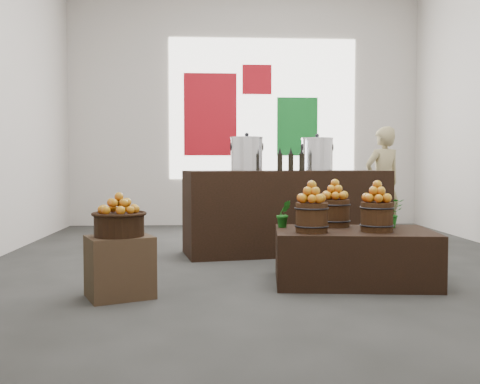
{
  "coord_description": "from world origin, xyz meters",
  "views": [
    {
      "loc": [
        -0.6,
        -5.73,
        1.05
      ],
      "look_at": [
        -0.31,
        -0.4,
        0.77
      ],
      "focal_mm": 40.0,
      "sensor_mm": 36.0,
      "label": 1
    }
  ],
  "objects": [
    {
      "name": "apples_in_basket",
      "position": [
        -1.32,
        -1.5,
        0.75
      ],
      "size": [
        0.3,
        0.3,
        0.16
      ],
      "primitive_type": null,
      "color": "#A60509",
      "rests_on": "wicker_basket"
    },
    {
      "name": "oil_cruets",
      "position": [
        0.34,
        0.31,
        1.11
      ],
      "size": [
        0.27,
        0.11,
        0.27
      ],
      "primitive_type": null,
      "rotation": [
        0.0,
        0.0,
        0.18
      ],
      "color": "black",
      "rests_on": "counter"
    },
    {
      "name": "herb_garnish_left",
      "position": [
        0.07,
        -0.88,
        0.6
      ],
      "size": [
        0.16,
        0.15,
        0.25
      ],
      "primitive_type": "imported",
      "rotation": [
        0.0,
        0.0,
        0.29
      ],
      "color": "#135C14",
      "rests_on": "display_table"
    },
    {
      "name": "deco_red_upper",
      "position": [
        0.2,
        3.47,
        2.5
      ],
      "size": [
        0.5,
        0.04,
        0.5
      ],
      "primitive_type": "cube",
      "color": "#B30D19",
      "rests_on": "back_wall"
    },
    {
      "name": "apples_in_bucket_front_right",
      "position": [
        0.83,
        -1.22,
        0.82
      ],
      "size": [
        0.2,
        0.2,
        0.18
      ],
      "primitive_type": null,
      "color": "#A60509",
      "rests_on": "apple_bucket_front_right"
    },
    {
      "name": "apple_bucket_front_left",
      "position": [
        0.26,
        -1.25,
        0.6
      ],
      "size": [
        0.27,
        0.27,
        0.25
      ],
      "primitive_type": "cylinder",
      "color": "#35210E",
      "rests_on": "display_table"
    },
    {
      "name": "apples_in_bucket_rear",
      "position": [
        0.55,
        -0.83,
        0.82
      ],
      "size": [
        0.2,
        0.2,
        0.18
      ],
      "primitive_type": null,
      "color": "#A60509",
      "rests_on": "apple_bucket_rear"
    },
    {
      "name": "deco_red_left",
      "position": [
        -0.6,
        3.47,
        1.9
      ],
      "size": [
        0.9,
        0.04,
        1.4
      ],
      "primitive_type": "cube",
      "color": "#B30D19",
      "rests_on": "back_wall"
    },
    {
      "name": "crate",
      "position": [
        -1.32,
        -1.5,
        0.24
      ],
      "size": [
        0.61,
        0.56,
        0.49
      ],
      "primitive_type": "cube",
      "rotation": [
        0.0,
        0.0,
        0.41
      ],
      "color": "#4E3424",
      "rests_on": "ground"
    },
    {
      "name": "counter",
      "position": [
        0.3,
        0.54,
        0.49
      ],
      "size": [
        2.48,
        1.17,
        0.98
      ],
      "primitive_type": "cube",
      "rotation": [
        0.0,
        0.0,
        0.18
      ],
      "color": "black",
      "rests_on": "ground"
    },
    {
      "name": "herb_garnish_right",
      "position": [
        1.04,
        -0.93,
        0.6
      ],
      "size": [
        0.29,
        0.27,
        0.26
      ],
      "primitive_type": "imported",
      "rotation": [
        0.0,
        0.0,
        0.32
      ],
      "color": "#135C14",
      "rests_on": "display_table"
    },
    {
      "name": "apple_bucket_rear",
      "position": [
        0.55,
        -0.83,
        0.6
      ],
      "size": [
        0.27,
        0.27,
        0.25
      ],
      "primitive_type": "cylinder",
      "color": "#35210E",
      "rests_on": "display_table"
    },
    {
      "name": "back_wall",
      "position": [
        0.0,
        3.5,
        2.0
      ],
      "size": [
        6.0,
        0.04,
        4.0
      ],
      "primitive_type": "cube",
      "color": "beige",
      "rests_on": "ground"
    },
    {
      "name": "ground",
      "position": [
        0.0,
        0.0,
        0.0
      ],
      "size": [
        7.0,
        7.0,
        0.0
      ],
      "primitive_type": "plane",
      "color": "#363634",
      "rests_on": "ground"
    },
    {
      "name": "display_table",
      "position": [
        0.66,
        -1.1,
        0.24
      ],
      "size": [
        1.44,
        0.98,
        0.47
      ],
      "primitive_type": "cube",
      "rotation": [
        0.0,
        0.0,
        -0.1
      ],
      "color": "black",
      "rests_on": "ground"
    },
    {
      "name": "deco_green_right",
      "position": [
        0.9,
        3.47,
        1.7
      ],
      "size": [
        0.7,
        0.04,
        1.0
      ],
      "primitive_type": "cube",
      "color": "#127426",
      "rests_on": "back_wall"
    },
    {
      "name": "shopper",
      "position": [
        1.85,
        1.75,
        0.79
      ],
      "size": [
        0.67,
        0.56,
        1.58
      ],
      "primitive_type": "imported",
      "rotation": [
        0.0,
        0.0,
        3.5
      ],
      "color": "#97885C",
      "rests_on": "ground"
    },
    {
      "name": "stock_pot_left",
      "position": [
        -0.18,
        0.46,
        1.16
      ],
      "size": [
        0.37,
        0.37,
        0.37
      ],
      "primitive_type": "cylinder",
      "color": "silver",
      "rests_on": "counter"
    },
    {
      "name": "back_opening",
      "position": [
        0.3,
        3.48,
        2.0
      ],
      "size": [
        3.2,
        0.02,
        2.4
      ],
      "primitive_type": "cube",
      "color": "white",
      "rests_on": "back_wall"
    },
    {
      "name": "wicker_basket",
      "position": [
        -1.32,
        -1.5,
        0.58
      ],
      "size": [
        0.39,
        0.39,
        0.18
      ],
      "primitive_type": "cylinder",
      "color": "black",
      "rests_on": "crate"
    },
    {
      "name": "stock_pot_center",
      "position": [
        0.67,
        0.61,
        1.16
      ],
      "size": [
        0.37,
        0.37,
        0.37
      ],
      "primitive_type": "cylinder",
      "color": "silver",
      "rests_on": "counter"
    },
    {
      "name": "apples_in_bucket_front_left",
      "position": [
        0.26,
        -1.25,
        0.82
      ],
      "size": [
        0.2,
        0.2,
        0.18
      ],
      "primitive_type": null,
      "color": "#A60509",
      "rests_on": "apple_bucket_front_left"
    },
    {
      "name": "apple_bucket_front_right",
      "position": [
        0.83,
        -1.22,
        0.6
      ],
      "size": [
        0.27,
        0.27,
        0.25
      ],
      "primitive_type": "cylinder",
      "color": "#35210E",
      "rests_on": "display_table"
    }
  ]
}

